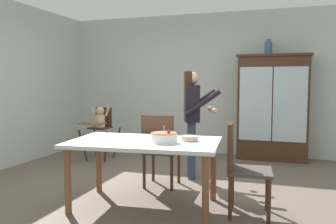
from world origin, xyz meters
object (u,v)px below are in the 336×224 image
object	(u,v)px
adult_person	(192,111)
dining_table	(145,148)
dining_chair_right_end	(240,162)
ceramic_vase	(268,48)
serving_bowl	(190,138)
dining_chair_far_side	(160,146)
china_cabinet	(273,107)
birthday_cake	(164,138)
high_chair_with_toddler	(100,123)

from	to	relation	value
adult_person	dining_table	size ratio (longest dim) A/B	0.90
dining_table	dining_chair_right_end	world-z (taller)	dining_chair_right_end
ceramic_vase	serving_bowl	distance (m)	3.11
ceramic_vase	adult_person	bearing A→B (deg)	-121.13
serving_bowl	adult_person	bearing A→B (deg)	102.76
dining_chair_right_end	dining_table	bearing A→B (deg)	90.78
dining_table	serving_bowl	world-z (taller)	serving_bowl
dining_chair_far_side	dining_chair_right_end	size ratio (longest dim) A/B	1.00
china_cabinet	ceramic_vase	xyz separation A→B (m)	(-0.10, 0.00, 1.05)
ceramic_vase	birthday_cake	size ratio (longest dim) A/B	0.96
dining_chair_right_end	ceramic_vase	bearing A→B (deg)	-7.70
high_chair_with_toddler	birthday_cake	size ratio (longest dim) A/B	3.39
ceramic_vase	serving_bowl	size ratio (longest dim) A/B	1.50
dining_table	birthday_cake	world-z (taller)	birthday_cake
ceramic_vase	serving_bowl	bearing A→B (deg)	-104.34
dining_table	serving_bowl	bearing A→B (deg)	15.77
china_cabinet	dining_table	world-z (taller)	china_cabinet
ceramic_vase	dining_chair_right_end	world-z (taller)	ceramic_vase
serving_bowl	dining_chair_far_side	size ratio (longest dim) A/B	0.19
ceramic_vase	birthday_cake	bearing A→B (deg)	-107.46
ceramic_vase	dining_chair_far_side	world-z (taller)	ceramic_vase
high_chair_with_toddler	dining_chair_far_side	size ratio (longest dim) A/B	0.99
china_cabinet	ceramic_vase	bearing A→B (deg)	177.75
ceramic_vase	high_chair_with_toddler	bearing A→B (deg)	-161.15
serving_bowl	dining_chair_far_side	world-z (taller)	dining_chair_far_side
china_cabinet	high_chair_with_toddler	size ratio (longest dim) A/B	1.96
high_chair_with_toddler	dining_chair_right_end	distance (m)	3.24
adult_person	serving_bowl	world-z (taller)	adult_person
ceramic_vase	dining_table	bearing A→B (deg)	-112.14
ceramic_vase	birthday_cake	distance (m)	3.34
dining_table	ceramic_vase	bearing A→B (deg)	67.86
china_cabinet	birthday_cake	xyz separation A→B (m)	(-1.03, -2.97, -0.14)
dining_table	dining_chair_far_side	distance (m)	0.70
high_chair_with_toddler	adult_person	distance (m)	1.98
serving_bowl	dining_chair_far_side	distance (m)	0.81
china_cabinet	serving_bowl	size ratio (longest dim) A/B	10.36
high_chair_with_toddler	dining_chair_right_end	size ratio (longest dim) A/B	0.99
adult_person	dining_chair_far_side	world-z (taller)	adult_person
adult_person	serving_bowl	xyz separation A→B (m)	(0.26, -1.16, -0.20)
china_cabinet	dining_chair_right_end	xyz separation A→B (m)	(-0.26, -2.81, -0.38)
birthday_cake	dining_chair_right_end	world-z (taller)	dining_chair_right_end
ceramic_vase	adult_person	distance (m)	2.14
china_cabinet	dining_chair_right_end	bearing A→B (deg)	-95.25
high_chair_with_toddler	dining_table	world-z (taller)	high_chair_with_toddler
high_chair_with_toddler	serving_bowl	distance (m)	2.78
dining_table	china_cabinet	bearing A→B (deg)	66.24
high_chair_with_toddler	adult_person	xyz separation A→B (m)	(1.84, -0.65, 0.31)
serving_bowl	dining_chair_right_end	world-z (taller)	dining_chair_right_end
birthday_cake	dining_chair_right_end	size ratio (longest dim) A/B	0.29
serving_bowl	dining_table	bearing A→B (deg)	-164.23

